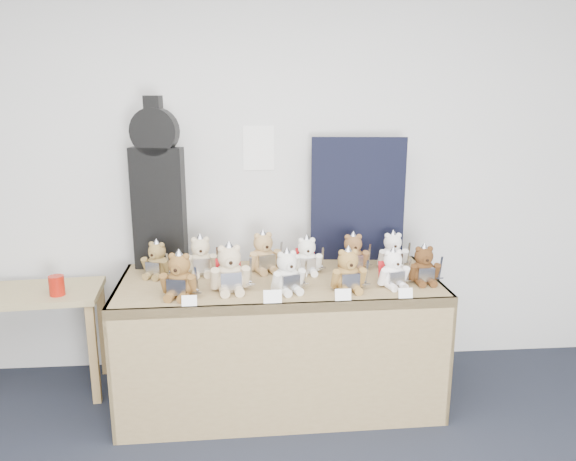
{
  "coord_description": "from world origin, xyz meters",
  "views": [
    {
      "loc": [
        0.1,
        -1.32,
        1.95
      ],
      "look_at": [
        0.36,
        1.84,
        1.15
      ],
      "focal_mm": 35.0,
      "sensor_mm": 36.0,
      "label": 1
    }
  ],
  "objects": [
    {
      "name": "side_table",
      "position": [
        -1.26,
        2.15,
        0.58
      ],
      "size": [
        0.88,
        0.54,
        0.71
      ],
      "rotation": [
        0.0,
        0.0,
        0.08
      ],
      "color": "#A18C57",
      "rests_on": "floor"
    },
    {
      "name": "entry_card_a",
      "position": [
        -0.2,
        1.54,
        0.85
      ],
      "size": [
        0.08,
        0.02,
        0.06
      ],
      "primitive_type": "cube",
      "rotation": [
        -0.24,
        0.0,
        0.02
      ],
      "color": "white",
      "rests_on": "display_table"
    },
    {
      "name": "red_cup",
      "position": [
        -1.06,
        2.07,
        0.77
      ],
      "size": [
        0.09,
        0.09,
        0.13
      ],
      "primitive_type": "cylinder",
      "color": "#AC180B",
      "rests_on": "side_table"
    },
    {
      "name": "teddy_front_centre",
      "position": [
        0.34,
        1.73,
        0.92
      ],
      "size": [
        0.23,
        0.21,
        0.28
      ],
      "rotation": [
        0.0,
        0.0,
        0.33
      ],
      "color": "silver",
      "rests_on": "display_table"
    },
    {
      "name": "display_table",
      "position": [
        0.31,
        1.86,
        0.64
      ],
      "size": [
        1.97,
        0.85,
        0.81
      ],
      "rotation": [
        0.0,
        0.0,
        0.02
      ],
      "color": "olive",
      "rests_on": "floor"
    },
    {
      "name": "teddy_front_right",
      "position": [
        0.7,
        1.72,
        0.93
      ],
      "size": [
        0.23,
        0.19,
        0.28
      ],
      "rotation": [
        0.0,
        0.0,
        0.1
      ],
      "color": "olive",
      "rests_on": "display_table"
    },
    {
      "name": "entry_card_c",
      "position": [
        0.64,
        1.55,
        0.85
      ],
      "size": [
        0.09,
        0.02,
        0.06
      ],
      "primitive_type": "cube",
      "rotation": [
        -0.24,
        0.0,
        0.02
      ],
      "color": "white",
      "rests_on": "display_table"
    },
    {
      "name": "teddy_front_far_left",
      "position": [
        -0.26,
        1.69,
        0.93
      ],
      "size": [
        0.24,
        0.21,
        0.29
      ],
      "rotation": [
        0.0,
        0.0,
        -0.21
      ],
      "color": "brown",
      "rests_on": "display_table"
    },
    {
      "name": "teddy_front_end",
      "position": [
        1.17,
        1.81,
        0.92
      ],
      "size": [
        0.21,
        0.17,
        0.26
      ],
      "rotation": [
        0.0,
        0.0,
        0.03
      ],
      "color": "#4D301A",
      "rests_on": "display_table"
    },
    {
      "name": "teddy_back_right",
      "position": [
        0.8,
        2.09,
        0.92
      ],
      "size": [
        0.22,
        0.18,
        0.27
      ],
      "rotation": [
        0.0,
        0.0,
        0.06
      ],
      "color": "brown",
      "rests_on": "display_table"
    },
    {
      "name": "entry_card_d",
      "position": [
        0.99,
        1.56,
        0.85
      ],
      "size": [
        0.08,
        0.02,
        0.06
      ],
      "primitive_type": "cube",
      "rotation": [
        -0.24,
        0.0,
        0.02
      ],
      "color": "white",
      "rests_on": "display_table"
    },
    {
      "name": "teddy_front_far_right",
      "position": [
        0.97,
        1.76,
        0.92
      ],
      "size": [
        0.21,
        0.19,
        0.26
      ],
      "rotation": [
        0.0,
        0.0,
        0.24
      ],
      "color": "white",
      "rests_on": "display_table"
    },
    {
      "name": "guitar_case",
      "position": [
        -0.44,
        2.24,
        1.35
      ],
      "size": [
        0.35,
        0.16,
        1.1
      ],
      "rotation": [
        0.0,
        0.0,
        -0.19
      ],
      "color": "black",
      "rests_on": "display_table"
    },
    {
      "name": "teddy_back_end",
      "position": [
        1.06,
        2.11,
        0.92
      ],
      "size": [
        0.22,
        0.18,
        0.27
      ],
      "rotation": [
        0.0,
        0.0,
        0.02
      ],
      "color": "white",
      "rests_on": "display_table"
    },
    {
      "name": "teddy_back_centre_right",
      "position": [
        0.49,
        2.06,
        0.92
      ],
      "size": [
        0.22,
        0.18,
        0.26
      ],
      "rotation": [
        0.0,
        0.0,
        0.04
      ],
      "color": "white",
      "rests_on": "display_table"
    },
    {
      "name": "entry_card_b",
      "position": [
        0.25,
        1.55,
        0.85
      ],
      "size": [
        0.1,
        0.02,
        0.07
      ],
      "primitive_type": "cube",
      "rotation": [
        -0.24,
        0.0,
        0.02
      ],
      "color": "white",
      "rests_on": "display_table"
    },
    {
      "name": "teddy_back_far_left",
      "position": [
        -0.44,
        2.06,
        0.92
      ],
      "size": [
        0.2,
        0.2,
        0.25
      ],
      "rotation": [
        0.0,
        0.0,
        -0.39
      ],
      "color": "olive",
      "rests_on": "display_table"
    },
    {
      "name": "navy_board",
      "position": [
        0.86,
        2.32,
        1.23
      ],
      "size": [
        0.62,
        0.09,
        0.83
      ],
      "primitive_type": "cube",
      "rotation": [
        0.0,
        0.0,
        -0.11
      ],
      "color": "black",
      "rests_on": "display_table"
    },
    {
      "name": "teddy_back_centre_left",
      "position": [
        0.22,
        2.12,
        0.93
      ],
      "size": [
        0.24,
        0.22,
        0.29
      ],
      "rotation": [
        0.0,
        0.0,
        0.32
      ],
      "color": "tan",
      "rests_on": "display_table"
    },
    {
      "name": "teddy_front_left",
      "position": [
        0.01,
        1.76,
        0.94
      ],
      "size": [
        0.26,
        0.23,
        0.32
      ],
      "rotation": [
        0.0,
        0.0,
        0.13
      ],
      "color": "tan",
      "rests_on": "display_table"
    },
    {
      "name": "teddy_back_left",
      "position": [
        -0.17,
        2.08,
        0.93
      ],
      "size": [
        0.23,
        0.19,
        0.28
      ],
      "rotation": [
        0.0,
        0.0,
        0.1
      ],
      "color": "#C7B691",
      "rests_on": "display_table"
    },
    {
      "name": "room_shell",
      "position": [
        0.21,
        2.49,
        1.56
      ],
      "size": [
        6.0,
        6.0,
        6.0
      ],
      "color": "silver",
      "rests_on": "floor"
    }
  ]
}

